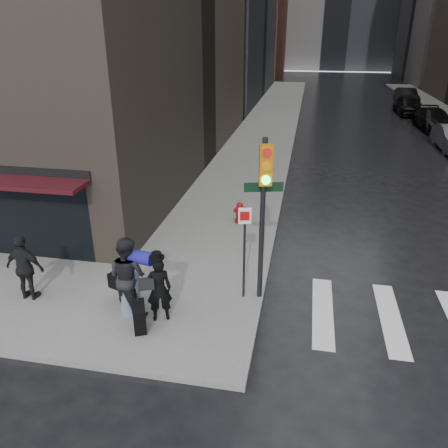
% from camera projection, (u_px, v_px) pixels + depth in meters
% --- Properties ---
extents(ground, '(140.00, 140.00, 0.00)m').
position_uv_depth(ground, '(175.00, 319.00, 10.48)').
color(ground, black).
rests_on(ground, ground).
extents(sidewalk_left, '(4.00, 50.00, 0.15)m').
position_uv_depth(sidewalk_left, '(273.00, 116.00, 34.68)').
color(sidewalk_left, slate).
rests_on(sidewalk_left, ground).
extents(man_overcoat, '(0.89, 1.17, 1.79)m').
position_uv_depth(man_overcoat, '(155.00, 294.00, 9.85)').
color(man_overcoat, black).
rests_on(man_overcoat, ground).
extents(man_jeans, '(1.36, 1.12, 1.96)m').
position_uv_depth(man_jeans, '(128.00, 276.00, 10.12)').
color(man_jeans, black).
rests_on(man_jeans, ground).
extents(man_greycoat, '(1.03, 0.46, 1.72)m').
position_uv_depth(man_greycoat, '(25.00, 268.00, 10.70)').
color(man_greycoat, black).
rests_on(man_greycoat, ground).
extents(traffic_light, '(0.99, 0.57, 4.07)m').
position_uv_depth(traffic_light, '(262.00, 201.00, 9.97)').
color(traffic_light, black).
rests_on(traffic_light, ground).
extents(fire_hydrant, '(0.43, 0.33, 0.75)m').
position_uv_depth(fire_hydrant, '(239.00, 214.00, 15.24)').
color(fire_hydrant, '#93090C').
rests_on(fire_hydrant, ground).
extents(parked_car_3, '(2.17, 4.91, 1.40)m').
position_uv_depth(parked_car_3, '(434.00, 120.00, 30.13)').
color(parked_car_3, black).
rests_on(parked_car_3, ground).
extents(parked_car_4, '(1.94, 4.44, 1.49)m').
position_uv_depth(parked_car_4, '(408.00, 105.00, 35.48)').
color(parked_car_4, black).
rests_on(parked_car_4, ground).
extents(parked_car_5, '(1.73, 4.39, 1.42)m').
position_uv_depth(parked_car_5, '(407.00, 96.00, 40.60)').
color(parked_car_5, black).
rests_on(parked_car_5, ground).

